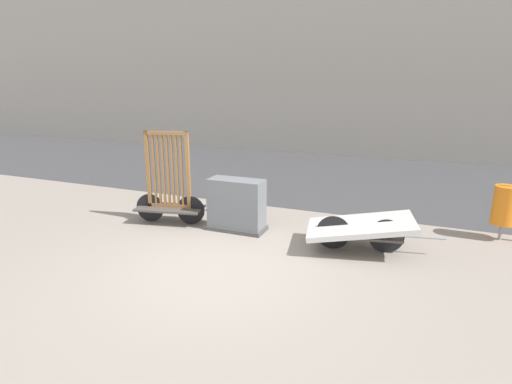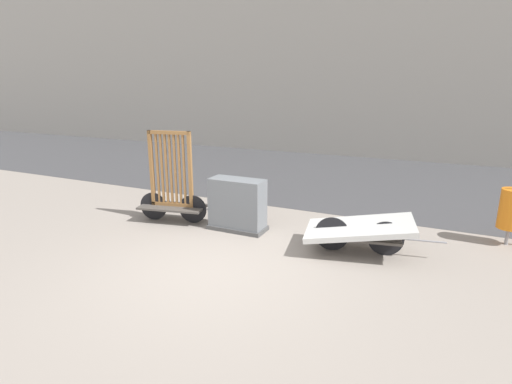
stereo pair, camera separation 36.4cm
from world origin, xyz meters
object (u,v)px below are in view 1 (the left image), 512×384
(bike_cart_with_mattress, at_px, (360,228))
(trash_bin, at_px, (505,205))
(bike_cart_with_bedframe, at_px, (169,193))
(utility_cabinet, at_px, (237,207))

(bike_cart_with_mattress, bearing_deg, trash_bin, 21.74)
(bike_cart_with_bedframe, xyz_separation_m, utility_cabinet, (1.45, 0.12, -0.17))
(bike_cart_with_bedframe, relative_size, utility_cabinet, 1.83)
(trash_bin, bearing_deg, bike_cart_with_bedframe, -166.41)
(trash_bin, bearing_deg, bike_cart_with_mattress, -147.48)
(bike_cart_with_bedframe, xyz_separation_m, bike_cart_with_mattress, (3.83, -0.00, -0.23))
(bike_cart_with_mattress, xyz_separation_m, trash_bin, (2.34, 1.49, 0.25))
(bike_cart_with_mattress, height_order, trash_bin, trash_bin)
(bike_cart_with_bedframe, relative_size, trash_bin, 2.04)
(bike_cart_with_bedframe, distance_m, utility_cabinet, 1.46)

